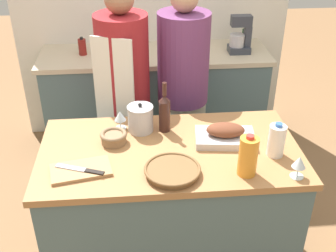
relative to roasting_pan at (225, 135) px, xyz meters
The scene contains 20 objects.
kitchen_island 0.58m from the roasting_pan, behind, with size 1.49×0.79×0.87m.
back_counter 1.49m from the roasting_pan, 103.44° to the left, with size 1.97×0.60×0.91m.
back_wall 1.79m from the roasting_pan, 100.78° to the left, with size 2.47×0.10×2.55m.
roasting_pan is the anchor object (origin of this frame).
wicker_basket 0.45m from the roasting_pan, 139.16° to the right, with size 0.30×0.30×0.04m.
cutting_board 0.85m from the roasting_pan, 164.56° to the right, with size 0.34×0.24×0.02m.
stock_pot 0.52m from the roasting_pan, 161.04° to the left, with size 0.16×0.16×0.19m.
mixing_bowl 0.65m from the roasting_pan, behind, with size 0.16×0.16×0.07m.
juice_jug 0.33m from the roasting_pan, 81.37° to the right, with size 0.10×0.10×0.23m.
milk_jug 0.30m from the roasting_pan, 32.80° to the right, with size 0.09×0.09×0.20m.
wine_bottle_green 0.38m from the roasting_pan, 155.42° to the left, with size 0.07×0.07×0.32m.
wine_glass_left 0.64m from the roasting_pan, 161.66° to the left, with size 0.07×0.07×0.12m.
wine_glass_right 0.48m from the roasting_pan, 50.54° to the right, with size 0.07×0.07×0.12m.
knife_chef 0.84m from the roasting_pan, 163.60° to the right, with size 0.26×0.12×0.01m.
stand_mixer 1.39m from the roasting_pan, 73.47° to the left, with size 0.18×0.14×0.32m.
condiment_bottle_tall 1.63m from the roasting_pan, 118.41° to the left, with size 0.06×0.06×0.14m.
condiment_bottle_short 1.68m from the roasting_pan, 124.03° to the left, with size 0.07×0.07×0.15m.
condiment_bottle_extra 1.59m from the roasting_pan, 72.27° to the left, with size 0.05×0.05×0.16m.
person_cook_aproned 0.88m from the roasting_pan, 131.80° to the left, with size 0.38×0.40×1.64m.
person_cook_guest 0.75m from the roasting_pan, 102.47° to the left, with size 0.37×0.37×1.62m.
Camera 1 is at (-0.19, -1.99, 2.21)m, focal length 45.00 mm.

